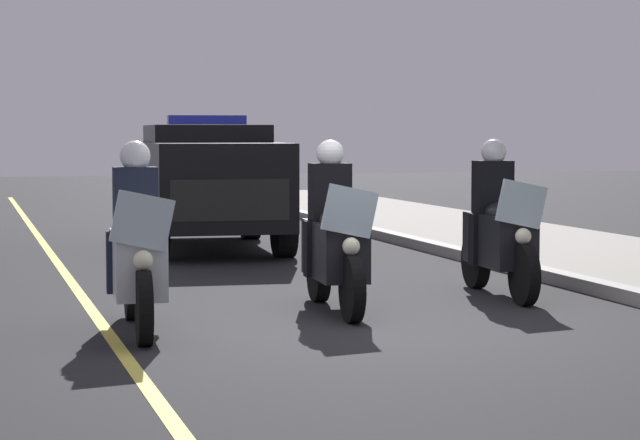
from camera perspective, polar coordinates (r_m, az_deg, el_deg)
ground_plane at (r=11.51m, az=1.75°, el=-4.91°), size 80.00×80.00×0.00m
lane_stripe_center at (r=11.04m, az=-9.59°, el=-5.33°), size 48.00×0.12×0.01m
police_motorcycle_lead_left at (r=11.22m, az=-8.40°, el=-1.58°), size 2.14×0.61×1.72m
police_motorcycle_lead_right at (r=12.37m, az=0.65°, el=-1.01°), size 2.14×0.61×1.72m
police_motorcycle_trailing at (r=13.64m, az=8.22°, el=-0.58°), size 2.14×0.61×1.72m
police_suv at (r=19.11m, az=-5.19°, el=1.87°), size 5.02×2.34×2.05m
cyclist_background at (r=24.62m, az=-3.32°, el=1.86°), size 1.76×0.34×1.69m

